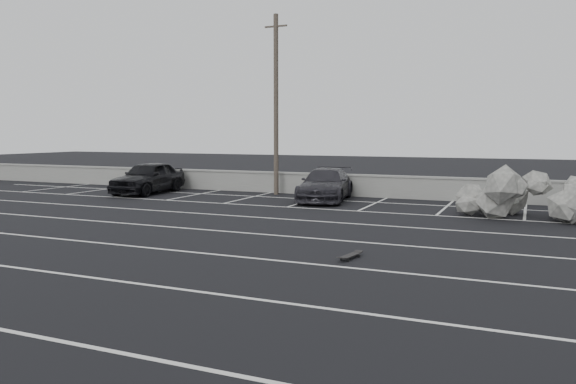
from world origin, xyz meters
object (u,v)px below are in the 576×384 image
at_px(car_left, 148,177).
at_px(riprap_pile, 558,205).
at_px(utility_pole, 276,104).
at_px(car_right, 326,185).
at_px(skateboard, 350,256).

relative_size(car_left, riprap_pile, 0.80).
relative_size(car_left, utility_pole, 0.54).
xyz_separation_m(car_right, utility_pole, (-3.09, 1.38, 3.70)).
height_order(car_right, utility_pole, utility_pole).
bearing_deg(utility_pole, riprap_pile, -16.04).
bearing_deg(skateboard, riprap_pile, 72.03).
bearing_deg(utility_pole, skateboard, -58.20).
distance_m(car_left, car_right, 9.23).
distance_m(car_right, skateboard, 11.86).
bearing_deg(car_left, car_right, 0.24).
relative_size(car_right, riprap_pile, 0.84).
bearing_deg(car_left, riprap_pile, -8.92).
bearing_deg(car_left, skateboard, -40.99).
bearing_deg(riprap_pile, car_left, 175.56).
height_order(utility_pole, riprap_pile, utility_pole).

